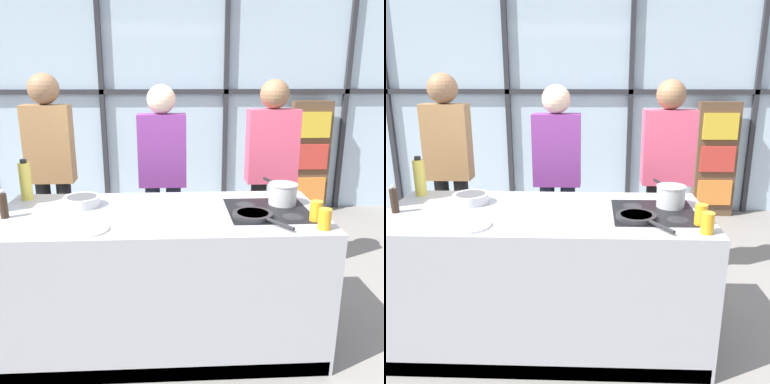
{
  "view_description": "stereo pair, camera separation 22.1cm",
  "coord_description": "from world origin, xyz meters",
  "views": [
    {
      "loc": [
        0.08,
        -2.44,
        1.77
      ],
      "look_at": [
        0.21,
        0.1,
        1.02
      ],
      "focal_mm": 38.0,
      "sensor_mm": 36.0,
      "label": 1
    },
    {
      "loc": [
        0.3,
        -2.44,
        1.77
      ],
      "look_at": [
        0.21,
        0.1,
        1.02
      ],
      "focal_mm": 38.0,
      "sensor_mm": 36.0,
      "label": 2
    }
  ],
  "objects": [
    {
      "name": "frying_pan",
      "position": [
        0.57,
        -0.13,
        0.94
      ],
      "size": [
        0.31,
        0.39,
        0.03
      ],
      "color": "#232326",
      "rests_on": "demo_island"
    },
    {
      "name": "bookshelf",
      "position": [
        1.84,
        2.6,
        0.72
      ],
      "size": [
        0.5,
        0.19,
        1.43
      ],
      "color": "brown",
      "rests_on": "ground_plane"
    },
    {
      "name": "mixing_bowl",
      "position": [
        -0.52,
        0.15,
        0.95
      ],
      "size": [
        0.24,
        0.24,
        0.06
      ],
      "color": "silver",
      "rests_on": "demo_island"
    },
    {
      "name": "saucepan",
      "position": [
        0.82,
        0.13,
        0.99
      ],
      "size": [
        0.19,
        0.35,
        0.14
      ],
      "color": "silver",
      "rests_on": "demo_island"
    },
    {
      "name": "juice_glass_near",
      "position": [
        0.93,
        -0.34,
        0.98
      ],
      "size": [
        0.07,
        0.07,
        0.12
      ],
      "primitive_type": "cylinder",
      "color": "orange",
      "rests_on": "demo_island"
    },
    {
      "name": "back_window_wall",
      "position": [
        0.0,
        2.78,
        1.4
      ],
      "size": [
        6.4,
        0.1,
        2.8
      ],
      "color": "silver",
      "rests_on": "ground_plane"
    },
    {
      "name": "pepper_grinder",
      "position": [
        -0.94,
        -0.06,
        1.0
      ],
      "size": [
        0.05,
        0.05,
        0.18
      ],
      "color": "#332319",
      "rests_on": "demo_island"
    },
    {
      "name": "juice_glass_far",
      "position": [
        0.93,
        -0.2,
        0.98
      ],
      "size": [
        0.07,
        0.07,
        0.12
      ],
      "primitive_type": "cylinder",
      "color": "orange",
      "rests_on": "demo_island"
    },
    {
      "name": "spectator_center_left",
      "position": [
        0.0,
        0.93,
        0.97
      ],
      "size": [
        0.4,
        0.23,
        1.68
      ],
      "rotation": [
        0.0,
        0.0,
        3.14
      ],
      "color": "#232838",
      "rests_on": "ground_plane"
    },
    {
      "name": "spectator_center_right",
      "position": [
        0.93,
        0.93,
        0.99
      ],
      "size": [
        0.42,
        0.24,
        1.72
      ],
      "rotation": [
        0.0,
        0.0,
        3.14
      ],
      "color": "black",
      "rests_on": "ground_plane"
    },
    {
      "name": "ground_plane",
      "position": [
        0.0,
        0.0,
        0.0
      ],
      "size": [
        18.0,
        18.0,
        0.0
      ],
      "primitive_type": "plane",
      "color": "gray"
    },
    {
      "name": "white_plate",
      "position": [
        -0.41,
        -0.28,
        0.93
      ],
      "size": [
        0.26,
        0.26,
        0.01
      ],
      "primitive_type": "cylinder",
      "color": "white",
      "rests_on": "demo_island"
    },
    {
      "name": "demo_island",
      "position": [
        0.0,
        -0.0,
        0.46
      ],
      "size": [
        2.06,
        0.88,
        0.92
      ],
      "color": "#A8AAB2",
      "rests_on": "ground_plane"
    },
    {
      "name": "oil_bottle",
      "position": [
        -0.93,
        0.32,
        1.05
      ],
      "size": [
        0.08,
        0.08,
        0.28
      ],
      "color": "#E0CC4C",
      "rests_on": "demo_island"
    },
    {
      "name": "spectator_far_left",
      "position": [
        -0.93,
        0.93,
        1.04
      ],
      "size": [
        0.38,
        0.25,
        1.77
      ],
      "rotation": [
        0.0,
        0.0,
        3.14
      ],
      "color": "black",
      "rests_on": "ground_plane"
    }
  ]
}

